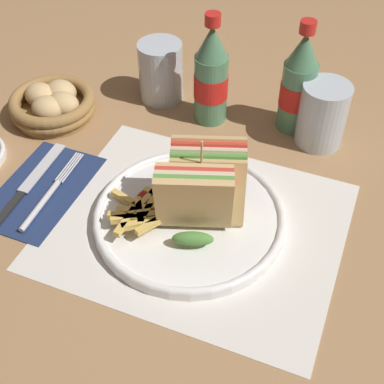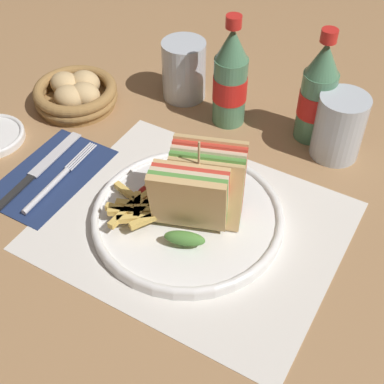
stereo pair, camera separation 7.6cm
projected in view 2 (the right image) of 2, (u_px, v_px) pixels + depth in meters
name	position (u px, v px, depth m)	size (l,w,h in m)	color
ground_plane	(197.00, 209.00, 0.79)	(4.00, 4.00, 0.00)	#9E754C
placemat	(193.00, 225.00, 0.77)	(0.41, 0.34, 0.00)	silver
plate_main	(185.00, 215.00, 0.77)	(0.28, 0.28, 0.02)	white
club_sandwich	(198.00, 191.00, 0.72)	(0.13, 0.14, 0.14)	tan
fries_pile	(140.00, 206.00, 0.75)	(0.10, 0.11, 0.02)	#E0B756
ketchup_blob	(153.00, 195.00, 0.77)	(0.05, 0.04, 0.02)	maroon
napkin	(51.00, 175.00, 0.84)	(0.12, 0.20, 0.00)	navy
fork	(54.00, 183.00, 0.82)	(0.02, 0.17, 0.01)	silver
knife	(39.00, 169.00, 0.85)	(0.02, 0.20, 0.00)	black
coke_bottle_near	(230.00, 79.00, 0.89)	(0.06, 0.06, 0.20)	#4C7F5B
coke_bottle_far	(318.00, 94.00, 0.86)	(0.06, 0.06, 0.20)	#4C7F5B
glass_near	(338.00, 130.00, 0.85)	(0.08, 0.08, 0.11)	silver
glass_far	(184.00, 73.00, 0.97)	(0.08, 0.08, 0.11)	silver
bread_basket	(76.00, 93.00, 0.96)	(0.15, 0.15, 0.05)	olive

